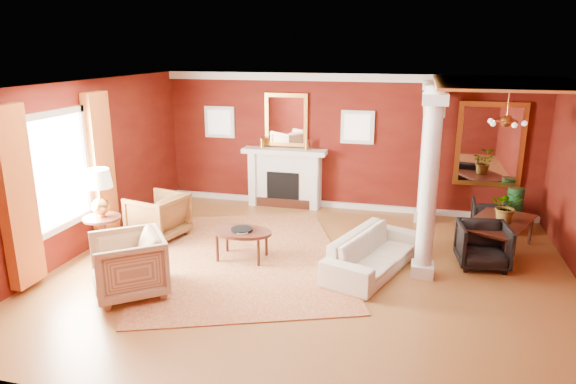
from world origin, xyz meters
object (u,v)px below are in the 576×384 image
(armchair_stripe, at_px, (128,262))
(side_table, at_px, (100,199))
(sofa, at_px, (374,246))
(armchair_leopard, at_px, (158,214))
(coffee_table, at_px, (242,233))
(dining_table, at_px, (500,228))

(armchair_stripe, relative_size, side_table, 0.65)
(sofa, relative_size, armchair_leopard, 2.26)
(coffee_table, xyz_separation_m, dining_table, (4.19, 1.40, -0.03))
(sofa, xyz_separation_m, side_table, (-4.44, -0.58, 0.63))
(sofa, distance_m, dining_table, 2.42)
(armchair_leopard, distance_m, coffee_table, 1.93)
(sofa, distance_m, armchair_stripe, 3.71)
(sofa, relative_size, coffee_table, 2.06)
(armchair_stripe, distance_m, coffee_table, 1.96)
(coffee_table, bearing_deg, sofa, 2.72)
(armchair_stripe, relative_size, dining_table, 0.63)
(coffee_table, bearing_deg, dining_table, 18.49)
(coffee_table, distance_m, dining_table, 4.42)
(armchair_leopard, relative_size, coffee_table, 0.91)
(sofa, relative_size, armchair_stripe, 2.10)
(armchair_leopard, xyz_separation_m, armchair_stripe, (0.70, -2.17, 0.03))
(armchair_leopard, height_order, dining_table, armchair_leopard)
(armchair_stripe, bearing_deg, sofa, 78.80)
(coffee_table, bearing_deg, armchair_stripe, -125.80)
(armchair_leopard, relative_size, dining_table, 0.59)
(side_table, height_order, dining_table, side_table)
(sofa, height_order, armchair_leopard, armchair_leopard)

